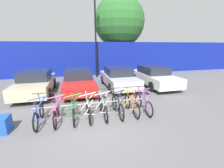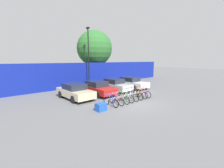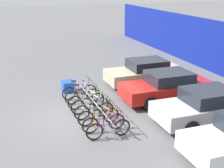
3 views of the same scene
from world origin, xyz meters
name	(u,v)px [view 3 (image 3 of 3)]	position (x,y,z in m)	size (l,w,h in m)	color
ground_plane	(79,116)	(0.00, 0.00, 0.00)	(120.00, 120.00, 0.00)	#59595B
bike_rack	(95,104)	(0.13, 0.68, 0.50)	(4.75, 0.04, 0.57)	gray
bicycle_blue	(79,91)	(-1.97, 0.53, 0.38)	(0.68, 1.71, 1.05)	black
bicycle_pink	(83,95)	(-1.36, 0.53, 0.38)	(0.68, 1.71, 1.05)	black
bicycle_green	(86,100)	(-0.72, 0.53, 0.38)	(0.68, 1.71, 1.05)	black
bicycle_white	(90,105)	(-0.16, 0.53, 0.38)	(0.68, 1.71, 1.05)	black
bicycle_silver	(94,110)	(0.45, 0.53, 0.38)	(0.68, 1.71, 1.05)	black
bicycle_black	(99,116)	(1.06, 0.53, 0.38)	(0.68, 1.71, 1.05)	black
bicycle_orange	(104,122)	(1.69, 0.53, 0.38)	(0.68, 1.71, 1.05)	black
bicycle_purple	(108,128)	(2.24, 0.53, 0.38)	(0.68, 1.71, 1.05)	black
car_beige	(145,72)	(-2.86, 4.47, 0.69)	(1.91, 4.25, 1.40)	#C1B28E
car_red	(167,86)	(-0.37, 4.40, 0.69)	(1.91, 4.35, 1.40)	red
car_silver	(206,106)	(2.33, 4.65, 0.69)	(1.91, 4.22, 1.40)	#B7B7BC
cargo_crate	(68,86)	(-3.18, 0.22, 0.28)	(0.70, 0.56, 0.55)	blue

